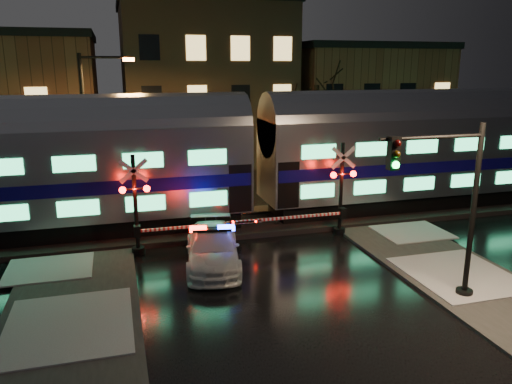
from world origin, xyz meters
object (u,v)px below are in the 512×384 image
at_px(crossing_signal_right, 334,199).
at_px(crossing_signal_left, 146,214).
at_px(streetlight, 91,123).
at_px(traffic_light, 450,211).
at_px(police_car, 213,248).

xyz_separation_m(crossing_signal_right, crossing_signal_left, (-7.98, -0.00, -0.04)).
distance_m(crossing_signal_right, streetlight, 12.39).
bearing_deg(traffic_light, streetlight, 139.47).
bearing_deg(crossing_signal_left, crossing_signal_right, 0.02).
relative_size(crossing_signal_right, streetlight, 0.74).
bearing_deg(police_car, crossing_signal_left, 150.83).
bearing_deg(police_car, crossing_signal_right, 26.74).
height_order(crossing_signal_right, traffic_light, traffic_light).
bearing_deg(traffic_light, crossing_signal_left, 153.09).
bearing_deg(streetlight, police_car, -62.97).
bearing_deg(traffic_light, crossing_signal_right, 106.82).
distance_m(police_car, crossing_signal_left, 3.06).
bearing_deg(police_car, traffic_light, -28.21).
bearing_deg(crossing_signal_left, traffic_light, -37.62).
xyz_separation_m(police_car, crossing_signal_right, (5.70, 1.81, 1.01)).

